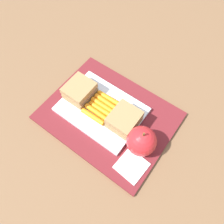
# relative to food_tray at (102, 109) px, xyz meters

# --- Properties ---
(ground_plane) EXTENTS (2.40, 2.40, 0.00)m
(ground_plane) POSITION_rel_food_tray_xyz_m (0.03, 0.00, -0.02)
(ground_plane) COLOR brown
(lunchbag_mat) EXTENTS (0.36, 0.28, 0.01)m
(lunchbag_mat) POSITION_rel_food_tray_xyz_m (0.03, 0.00, -0.01)
(lunchbag_mat) COLOR maroon
(lunchbag_mat) RESTS_ON ground_plane
(food_tray) EXTENTS (0.23, 0.17, 0.01)m
(food_tray) POSITION_rel_food_tray_xyz_m (0.00, 0.00, 0.00)
(food_tray) COLOR white
(food_tray) RESTS_ON lunchbag_mat
(sandwich_half_left) EXTENTS (0.07, 0.08, 0.04)m
(sandwich_half_left) POSITION_rel_food_tray_xyz_m (-0.08, 0.00, 0.03)
(sandwich_half_left) COLOR #9E7A4C
(sandwich_half_left) RESTS_ON food_tray
(sandwich_half_right) EXTENTS (0.07, 0.08, 0.04)m
(sandwich_half_right) POSITION_rel_food_tray_xyz_m (0.08, 0.00, 0.03)
(sandwich_half_right) COLOR #9E7A4C
(sandwich_half_right) RESTS_ON food_tray
(carrot_sticks_bundle) EXTENTS (0.08, 0.09, 0.02)m
(carrot_sticks_bundle) POSITION_rel_food_tray_xyz_m (-0.00, -0.00, 0.01)
(carrot_sticks_bundle) COLOR orange
(carrot_sticks_bundle) RESTS_ON food_tray
(apple) EXTENTS (0.08, 0.08, 0.09)m
(apple) POSITION_rel_food_tray_xyz_m (0.15, -0.03, 0.03)
(apple) COLOR red
(apple) RESTS_ON lunchbag_mat
(paper_napkin) EXTENTS (0.07, 0.07, 0.00)m
(paper_napkin) POSITION_rel_food_tray_xyz_m (0.16, -0.08, -0.00)
(paper_napkin) COLOR white
(paper_napkin) RESTS_ON lunchbag_mat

